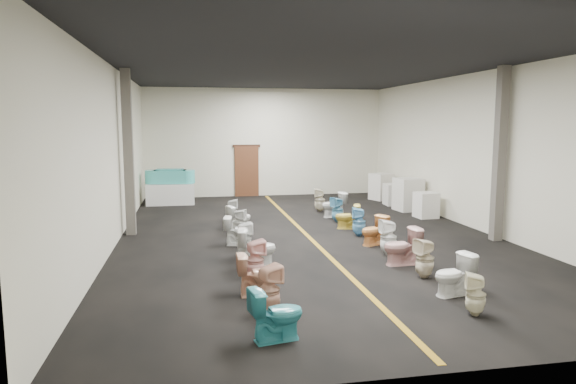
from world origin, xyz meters
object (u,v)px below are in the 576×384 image
toilet_right_4 (388,237)px  toilet_right_9 (334,205)px  appliance_crate_a (426,205)px  toilet_left_4 (257,248)px  display_table (171,194)px  toilet_left_8 (239,217)px  appliance_crate_c (394,194)px  toilet_left_0 (277,314)px  toilet_right_0 (476,294)px  toilet_left_1 (269,290)px  bathtub (170,176)px  toilet_right_3 (402,246)px  toilet_left_3 (255,260)px  toilet_left_9 (232,211)px  toilet_right_6 (359,222)px  toilet_right_5 (374,230)px  toilet_left_6 (239,231)px  appliance_crate_b (408,194)px  toilet_left_2 (258,275)px  toilet_right_10 (320,200)px  toilet_right_2 (425,258)px  toilet_right_1 (454,275)px  toilet_left_5 (244,239)px  toilet_left_7 (239,223)px  toilet_right_7 (348,217)px  toilet_right_8 (337,210)px  appliance_crate_d (381,187)px

toilet_right_4 → toilet_right_9: bearing=-178.6°
appliance_crate_a → toilet_left_4: size_ratio=1.01×
display_table → toilet_left_8: display_table is taller
appliance_crate_c → toilet_left_0: (-6.34, -11.20, -0.01)m
toilet_left_4 → toilet_right_9: 6.23m
appliance_crate_a → toilet_right_0: bearing=-110.6°
toilet_right_0 → toilet_left_1: bearing=-78.5°
toilet_left_8 → toilet_right_0: bearing=-177.7°
bathtub → toilet_right_9: bathtub is taller
toilet_right_3 → toilet_right_0: bearing=-3.5°
toilet_left_3 → bathtub: bearing=0.9°
toilet_left_9 → toilet_right_6: (3.25, -2.48, 0.03)m
toilet_right_5 → toilet_left_3: bearing=-78.5°
toilet_left_6 → toilet_left_8: toilet_left_6 is taller
toilet_left_3 → toilet_right_0: 4.08m
toilet_right_0 → toilet_right_6: (0.04, 5.92, 0.05)m
appliance_crate_b → toilet_left_2: bearing=-128.4°
toilet_left_0 → toilet_right_10: 10.75m
toilet_left_9 → toilet_right_5: (3.30, -3.51, -0.00)m
bathtub → toilet_right_4: bearing=-53.5°
toilet_left_4 → toilet_right_2: bearing=-106.2°
toilet_right_0 → appliance_crate_b: bearing=-174.7°
toilet_left_0 → toilet_right_10: (3.22, 10.26, 0.02)m
bathtub → appliance_crate_c: 8.49m
appliance_crate_a → toilet_left_8: 6.21m
toilet_right_3 → toilet_right_4: (0.03, 0.85, 0.01)m
toilet_right_1 → toilet_right_2: (-0.05, 1.07, 0.02)m
appliance_crate_a → toilet_left_5: appliance_crate_a is taller
toilet_right_0 → toilet_left_4: bearing=-115.7°
toilet_right_1 → toilet_left_9: bearing=-168.0°
toilet_left_7 → toilet_left_0: bearing=-160.0°
appliance_crate_b → toilet_left_7: (-6.23, -3.11, -0.20)m
toilet_left_1 → toilet_right_7: 7.06m
toilet_right_0 → toilet_right_2: toilet_right_2 is taller
toilet_left_2 → toilet_right_8: toilet_right_8 is taller
toilet_right_3 → appliance_crate_c: bearing=156.0°
toilet_left_2 → toilet_right_3: 3.60m
appliance_crate_d → toilet_left_4: size_ratio=1.30×
toilet_right_2 → toilet_left_5: bearing=-140.2°
toilet_right_1 → toilet_right_4: toilet_right_4 is taller
bathtub → toilet_right_4: bathtub is taller
appliance_crate_a → toilet_right_5: (-2.99, -3.30, -0.04)m
display_table → toilet_right_4: (5.28, -8.73, 0.03)m
toilet_right_0 → toilet_right_2: 2.02m
toilet_left_6 → toilet_right_8: toilet_right_8 is taller
toilet_left_3 → toilet_right_1: bearing=-124.9°
toilet_right_0 → toilet_right_9: toilet_right_9 is taller
display_table → toilet_right_1: display_table is taller
appliance_crate_c → toilet_left_3: (-6.30, -8.36, 0.01)m
appliance_crate_b → toilet_left_6: bearing=-147.0°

